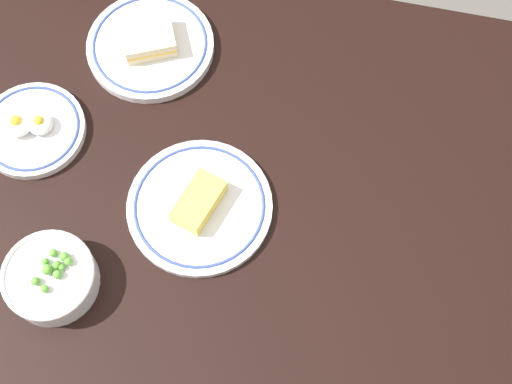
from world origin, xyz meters
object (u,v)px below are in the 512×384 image
(plate_cheese, at_px, (200,206))
(plate_eggs, at_px, (32,129))
(plate_sandwich, at_px, (150,44))
(bowl_peas, at_px, (51,278))

(plate_cheese, relative_size, plate_eggs, 1.32)
(plate_cheese, distance_m, plate_eggs, 0.31)
(plate_cheese, bearing_deg, plate_sandwich, -60.20)
(plate_cheese, height_order, bowl_peas, bowl_peas)
(plate_eggs, bearing_deg, plate_sandwich, -126.41)
(plate_eggs, relative_size, plate_sandwich, 0.79)
(plate_cheese, bearing_deg, plate_eggs, -13.57)
(plate_cheese, height_order, plate_sandwich, plate_sandwich)
(bowl_peas, bearing_deg, plate_sandwich, -93.80)
(plate_sandwich, bearing_deg, bowl_peas, 86.20)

